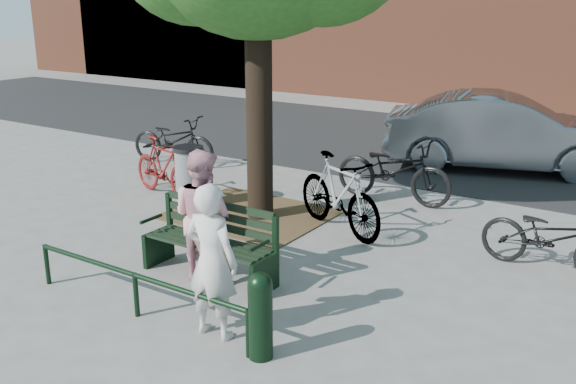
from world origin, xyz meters
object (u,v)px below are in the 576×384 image
Objects in this scene: park_bench at (212,239)px; bollard at (260,313)px; litter_bin at (189,177)px; person_left at (212,261)px; person_right at (203,216)px; parked_car at (504,133)px; bicycle_c at (393,170)px.

park_bench is 2.01m from bollard.
person_left is at bearing -45.19° from litter_bin.
bollard is at bearing 148.86° from person_right.
parked_car is at bearing 77.84° from park_bench.
person_right is 1.85× the size of bollard.
park_bench is at bearing 142.70° from bollard.
parked_car is (0.59, 8.26, -0.05)m from person_left.
person_left is 0.74m from bollard.
park_bench is 1.51m from person_left.
person_right reaches higher than person_left.
person_right reaches higher than park_bench.
person_left reaches higher than bollard.
bollard is (0.65, -0.09, -0.34)m from person_left.
litter_bin is (-2.08, 1.92, 0.03)m from park_bench.
park_bench is 0.36m from person_right.
park_bench is 1.72× the size of litter_bin.
bollard is (1.62, -1.09, -0.34)m from person_right.
litter_bin is 0.49× the size of bicycle_c.
park_bench is at bearing 171.58° from bicycle_c.
park_bench reaches higher than bollard.
park_bench is 1.98× the size of bollard.
bollard is at bearing -40.48° from litter_bin.
person_left is 1.40m from person_right.
person_right is 4.22m from bicycle_c.
parked_car reaches higher than bicycle_c.
person_left reaches higher than park_bench.
litter_bin is (-3.03, 3.05, -0.29)m from person_left.
park_bench is 1.07× the size of person_right.
person_left is at bearing -49.92° from park_bench.
person_right reaches higher than litter_bin.
bollard is 0.43× the size of bicycle_c.
bicycle_c is (0.58, 4.03, 0.06)m from park_bench.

